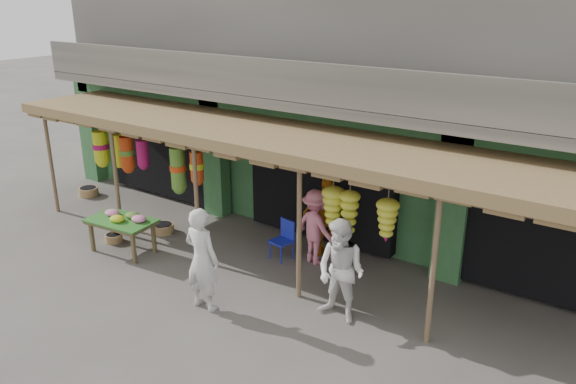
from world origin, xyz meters
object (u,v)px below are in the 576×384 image
Objects in this scene: person_front at (202,259)px; person_vendor at (328,216)px; blue_chair at (284,237)px; person_right at (341,271)px; person_shopper at (316,227)px; flower_table at (122,221)px.

person_front is 1.06× the size of person_vendor.
person_front is (-0.02, -2.44, 0.48)m from blue_chair.
blue_chair is 0.46× the size of person_right.
blue_chair is 0.53× the size of person_shopper.
person_front is at bearing 90.40° from person_shopper.
flower_table is 3.09m from person_front.
blue_chair is 0.77m from person_shopper.
person_shopper reaches higher than flower_table.
person_front reaches higher than person_vendor.
blue_chair is 0.44× the size of person_front.
person_vendor is 0.43m from person_shopper.
blue_chair is at bearing 32.58° from person_shopper.
flower_table is 3.49m from blue_chair.
person_right is at bearing 102.91° from person_vendor.
flower_table is at bearing -14.54° from person_front.
person_front is 1.04× the size of person_right.
flower_table is at bearing -139.32° from blue_chair.
blue_chair is (3.02, 1.73, -0.24)m from flower_table.
person_shopper is at bearing 63.38° from person_vendor.
person_vendor reaches higher than person_shopper.
person_right is at bearing -21.76° from blue_chair.
flower_table is 5.20m from person_right.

